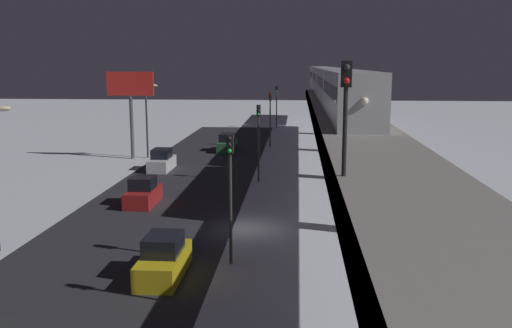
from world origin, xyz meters
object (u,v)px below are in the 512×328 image
object	(u,v)px
subway_train	(329,82)
sedan_green	(227,144)
sedan_red	(143,193)
commercial_billboard	(130,92)
rail_signal	(346,98)
traffic_light_mid	(259,132)
traffic_light_distant	(277,101)
traffic_light_near	(230,180)
traffic_light_far	(270,112)
sedan_white_2	(162,161)
sedan_yellow	(164,259)

from	to	relation	value
subway_train	sedan_green	world-z (taller)	subway_train
subway_train	sedan_red	world-z (taller)	subway_train
sedan_red	commercial_billboard	bearing A→B (deg)	-71.61
rail_signal	commercial_billboard	distance (m)	41.47
traffic_light_mid	traffic_light_distant	xyz separation A→B (m)	(0.00, -39.36, 0.00)
traffic_light_near	traffic_light_mid	bearing A→B (deg)	-90.00
traffic_light_far	traffic_light_distant	xyz separation A→B (m)	(0.00, -19.68, 0.00)
sedan_white_2	commercial_billboard	size ratio (longest dim) A/B	0.49
sedan_red	commercial_billboard	xyz separation A→B (m)	(6.30, -18.95, 6.03)
traffic_light_near	commercial_billboard	size ratio (longest dim) A/B	0.72
subway_train	traffic_light_far	distance (m)	8.08
traffic_light_distant	sedan_yellow	bearing A→B (deg)	87.27
sedan_yellow	traffic_light_distant	bearing A→B (deg)	87.27
sedan_white_2	traffic_light_near	bearing A→B (deg)	110.93
sedan_white_2	traffic_light_mid	xyz separation A→B (m)	(-9.30, 4.63, 3.40)
rail_signal	sedan_yellow	bearing A→B (deg)	-32.22
sedan_white_2	traffic_light_distant	bearing A→B (deg)	-104.99
sedan_yellow	traffic_light_distant	world-z (taller)	traffic_light_distant
traffic_light_distant	commercial_billboard	distance (m)	31.98
commercial_billboard	sedan_white_2	bearing A→B (deg)	126.92
traffic_light_far	commercial_billboard	xyz separation A→B (m)	(13.80, 9.06, 2.63)
traffic_light_near	subway_train	bearing A→B (deg)	-99.24
traffic_light_near	commercial_billboard	world-z (taller)	commercial_billboard
sedan_yellow	traffic_light_near	bearing A→B (deg)	32.34
rail_signal	traffic_light_distant	xyz separation A→B (m)	(4.83, -65.74, -4.35)
traffic_light_near	traffic_light_distant	size ratio (longest dim) A/B	1.00
traffic_light_distant	commercial_billboard	size ratio (longest dim) A/B	0.72
traffic_light_near	traffic_light_distant	bearing A→B (deg)	-90.00
traffic_light_near	commercial_billboard	bearing A→B (deg)	-65.51
rail_signal	commercial_billboard	bearing A→B (deg)	-63.28
traffic_light_mid	traffic_light_distant	bearing A→B (deg)	-90.00
subway_train	traffic_light_far	world-z (taller)	subway_train
traffic_light_mid	traffic_light_far	xyz separation A→B (m)	(0.00, -19.68, 0.00)
commercial_billboard	rail_signal	bearing A→B (deg)	116.72
subway_train	sedan_white_2	size ratio (longest dim) A/B	16.88
traffic_light_far	traffic_light_near	bearing A→B (deg)	90.00
sedan_red	sedan_yellow	world-z (taller)	same
traffic_light_far	sedan_red	bearing A→B (deg)	75.01
sedan_red	traffic_light_near	world-z (taller)	traffic_light_near
rail_signal	traffic_light_distant	world-z (taller)	rail_signal
traffic_light_near	traffic_light_far	world-z (taller)	same
sedan_yellow	commercial_billboard	size ratio (longest dim) A/B	0.50
traffic_light_near	traffic_light_far	distance (m)	39.36
sedan_white_2	rail_signal	bearing A→B (deg)	114.49
subway_train	rail_signal	bearing A→B (deg)	87.64
traffic_light_far	commercial_billboard	size ratio (longest dim) A/B	0.72
traffic_light_near	traffic_light_far	xyz separation A→B (m)	(0.00, -39.36, 0.00)
sedan_white_2	traffic_light_distant	xyz separation A→B (m)	(-9.30, -34.72, 3.40)
sedan_yellow	traffic_light_near	xyz separation A→B (m)	(-2.90, -1.84, 3.40)
sedan_yellow	traffic_light_near	world-z (taller)	traffic_light_near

